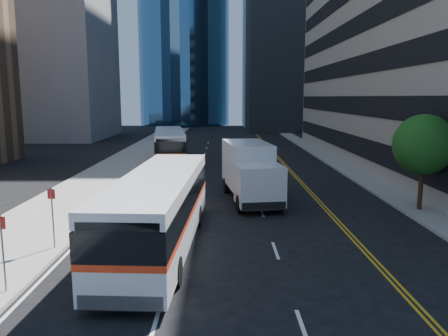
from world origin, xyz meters
name	(u,v)px	position (x,y,z in m)	size (l,w,h in m)	color
ground	(268,270)	(0.00, 0.00, 0.00)	(160.00, 160.00, 0.00)	black
sidewalk_west	(126,163)	(-10.50, 25.00, 0.07)	(5.00, 90.00, 0.15)	gray
sidewalk_east	(337,163)	(9.00, 25.00, 0.07)	(2.00, 90.00, 0.15)	gray
midrise_west	(42,19)	(-28.00, 52.00, 17.50)	(18.00, 18.00, 35.00)	gray
street_tree	(424,145)	(9.00, 8.00, 3.64)	(3.20, 3.20, 5.10)	#332114
bus_front	(160,208)	(-4.16, 2.31, 1.69)	(3.20, 12.10, 3.09)	silver
bus_rear	(169,145)	(-6.60, 26.05, 1.66)	(4.12, 12.04, 3.04)	white
box_truck	(250,171)	(0.01, 10.63, 1.79)	(3.36, 7.36, 3.40)	silver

